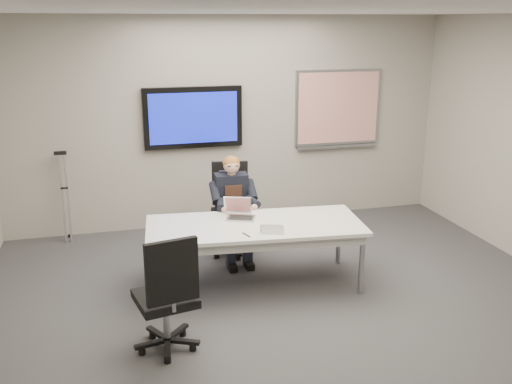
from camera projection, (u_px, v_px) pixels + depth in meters
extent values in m
cube|color=#3B3A3D|center=(301.00, 325.00, 5.30)|extent=(6.00, 6.00, 0.02)
cube|color=white|center=(309.00, 10.00, 4.49)|extent=(6.00, 6.00, 0.02)
cube|color=#A69F96|center=(230.00, 123.00, 7.67)|extent=(6.00, 0.02, 2.80)
cube|color=silver|center=(255.00, 225.00, 5.94)|extent=(2.32, 1.15, 0.04)
cube|color=#BBBBB6|center=(255.00, 232.00, 5.96)|extent=(2.22, 1.05, 0.09)
cylinder|color=#909398|center=(155.00, 279.00, 5.50)|extent=(0.06, 0.06, 0.65)
cylinder|color=#909398|center=(362.00, 264.00, 5.83)|extent=(0.06, 0.06, 0.65)
cylinder|color=#909398|center=(155.00, 248.00, 6.25)|extent=(0.06, 0.06, 0.65)
cylinder|color=#909398|center=(339.00, 237.00, 6.57)|extent=(0.06, 0.06, 0.65)
cube|color=black|center=(193.00, 117.00, 7.47)|extent=(1.30, 0.08, 0.80)
cube|color=#0D1796|center=(194.00, 118.00, 7.43)|extent=(1.16, 0.01, 0.66)
cube|color=#909398|center=(338.00, 107.00, 7.99)|extent=(1.25, 0.04, 1.05)
cube|color=white|center=(338.00, 108.00, 7.96)|extent=(1.18, 0.01, 0.98)
cube|color=#909398|center=(337.00, 146.00, 8.11)|extent=(1.18, 0.05, 0.04)
cylinder|color=#909398|center=(231.00, 231.00, 6.87)|extent=(0.06, 0.06, 0.37)
cube|color=black|center=(231.00, 216.00, 6.81)|extent=(0.56, 0.56, 0.07)
cube|color=black|center=(230.00, 183.00, 6.93)|extent=(0.44, 0.13, 0.54)
cylinder|color=#909398|center=(166.00, 318.00, 4.86)|extent=(0.06, 0.06, 0.37)
cube|color=black|center=(165.00, 298.00, 4.80)|extent=(0.56, 0.56, 0.07)
cube|color=black|center=(172.00, 272.00, 4.51)|extent=(0.43, 0.13, 0.53)
cube|color=black|center=(231.00, 195.00, 6.70)|extent=(0.39, 0.24, 0.52)
cube|color=#382017|center=(233.00, 196.00, 6.59)|extent=(0.20, 0.03, 0.25)
sphere|color=#EDAC91|center=(231.00, 165.00, 6.57)|extent=(0.19, 0.19, 0.19)
ellipsoid|color=brown|center=(231.00, 163.00, 6.58)|extent=(0.20, 0.20, 0.17)
cube|color=silver|center=(241.00, 218.00, 6.08)|extent=(0.35, 0.30, 0.02)
cube|color=black|center=(241.00, 218.00, 6.07)|extent=(0.29, 0.23, 0.00)
cube|color=silver|center=(238.00, 205.00, 6.17)|extent=(0.30, 0.18, 0.20)
cube|color=red|center=(238.00, 205.00, 6.17)|extent=(0.27, 0.15, 0.16)
cylinder|color=black|center=(246.00, 235.00, 5.61)|extent=(0.05, 0.13, 0.01)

